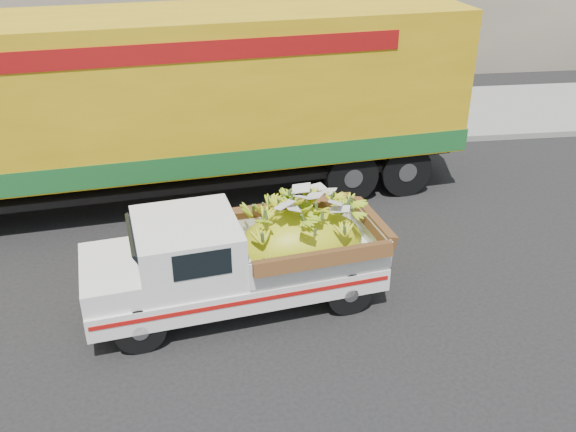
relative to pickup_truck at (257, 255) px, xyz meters
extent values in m
plane|color=black|center=(-1.60, -0.81, -0.85)|extent=(100.00, 100.00, 0.00)
cube|color=gray|center=(-1.60, 6.36, -0.78)|extent=(60.00, 0.25, 0.15)
cube|color=gray|center=(-1.60, 8.46, -0.78)|extent=(60.00, 4.00, 0.14)
cylinder|color=black|center=(-1.75, -1.00, -0.49)|extent=(0.75, 0.33, 0.73)
cylinder|color=black|center=(-1.98, 0.38, -0.49)|extent=(0.75, 0.33, 0.73)
cylinder|color=black|center=(1.37, -0.48, -0.49)|extent=(0.75, 0.33, 0.73)
cylinder|color=black|center=(1.14, 0.90, -0.49)|extent=(0.75, 0.33, 0.73)
cube|color=silver|center=(-0.35, -0.06, -0.32)|extent=(4.71, 2.34, 0.37)
cube|color=#A50F0C|center=(-0.22, -0.87, -0.26)|extent=(4.36, 0.73, 0.07)
cube|color=silver|center=(-2.54, -0.42, -0.42)|extent=(0.36, 1.59, 0.13)
cube|color=silver|center=(-2.18, -0.36, 0.04)|extent=(1.05, 1.64, 0.35)
cube|color=silver|center=(-1.04, -0.17, 0.30)|extent=(1.72, 1.79, 0.86)
cube|color=black|center=(-0.82, -0.93, 0.46)|extent=(0.81, 0.14, 0.40)
cube|color=silver|center=(0.78, 0.13, 0.11)|extent=(2.44, 1.97, 0.49)
ellipsoid|color=gold|center=(0.69, 0.11, 0.01)|extent=(2.18, 1.61, 1.23)
cylinder|color=black|center=(3.43, 3.51, -0.30)|extent=(1.13, 0.46, 1.10)
cylinder|color=black|center=(3.18, 5.50, -0.30)|extent=(1.13, 0.46, 1.10)
cylinder|color=black|center=(2.24, 3.36, -0.30)|extent=(1.13, 0.46, 1.10)
cylinder|color=black|center=(1.99, 5.35, -0.30)|extent=(1.13, 0.46, 1.10)
cube|color=black|center=(-1.36, 3.91, -0.07)|extent=(12.03, 2.50, 0.36)
cube|color=gold|center=(-1.36, 3.91, 1.53)|extent=(11.98, 3.96, 2.84)
cube|color=#195724|center=(-1.36, 3.91, 0.36)|extent=(12.04, 3.99, 0.45)
cube|color=maroon|center=(-1.20, 2.66, 2.50)|extent=(8.34, 1.08, 0.35)
camera|label=1|loc=(-0.62, -8.45, 5.15)|focal=40.00mm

